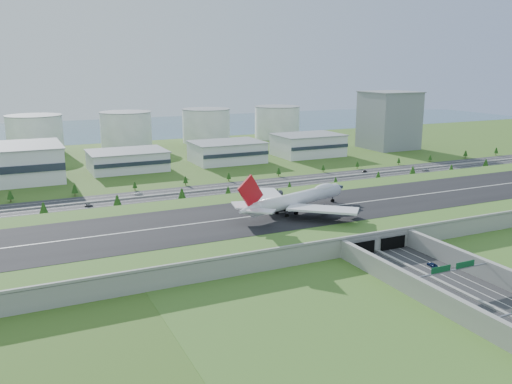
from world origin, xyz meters
name	(u,v)px	position (x,y,z in m)	size (l,w,h in m)	color
ground	(318,223)	(0.00, 0.00, 0.00)	(1200.00, 1200.00, 0.00)	#2D561B
airfield_deck	(319,215)	(0.00, -0.09, 4.12)	(520.00, 100.00, 9.20)	gray
underpass_road	(461,284)	(0.00, -99.42, 3.43)	(38.80, 120.40, 8.00)	#28282B
sign_gantry_near	(453,271)	(0.00, -95.04, 6.95)	(38.70, 0.70, 9.80)	gray
north_expressway	(245,187)	(0.00, 95.00, 0.06)	(560.00, 36.00, 0.12)	#28282B
tree_row	(235,183)	(-9.56, 91.23, 4.60)	(506.75, 48.53, 8.42)	#3D2819
hangar_mid_a	(127,161)	(-60.00, 190.00, 7.50)	(58.00, 42.00, 15.00)	silver
hangar_mid_b	(227,152)	(25.00, 190.00, 8.50)	(58.00, 42.00, 17.00)	silver
hangar_mid_c	(308,145)	(105.00, 190.00, 9.50)	(58.00, 42.00, 19.00)	silver
office_tower	(389,120)	(200.00, 195.00, 27.50)	(46.00, 46.00, 55.00)	gray
fuel_tank_a	(35,135)	(-120.00, 310.00, 17.50)	(50.00, 50.00, 35.00)	silver
fuel_tank_b	(126,130)	(-35.00, 310.00, 17.50)	(50.00, 50.00, 35.00)	silver
fuel_tank_c	(206,126)	(50.00, 310.00, 17.50)	(50.00, 50.00, 35.00)	silver
fuel_tank_d	(277,122)	(135.00, 310.00, 17.50)	(50.00, 50.00, 35.00)	silver
bay_water	(126,128)	(0.00, 480.00, 0.03)	(1200.00, 260.00, 0.06)	#3E6376
boeing_747	(296,199)	(-14.58, -1.65, 14.85)	(75.84, 70.54, 24.29)	white
car_0	(404,274)	(-7.66, -77.72, 0.90)	(1.84, 4.58, 1.56)	silver
car_1	(498,322)	(-7.95, -123.62, 0.89)	(1.64, 4.70, 1.55)	white
car_2	(432,265)	(9.42, -74.65, 0.86)	(2.47, 5.35, 1.49)	#0D1D44
car_4	(89,205)	(-105.32, 85.96, 0.95)	(1.95, 4.85, 1.65)	slate
car_5	(364,171)	(103.97, 101.96, 0.85)	(1.55, 4.44, 1.46)	black
car_6	(426,170)	(151.14, 86.22, 0.93)	(2.68, 5.81, 1.61)	silver
car_7	(138,194)	(-72.09, 102.67, 0.93)	(2.28, 5.61, 1.63)	white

